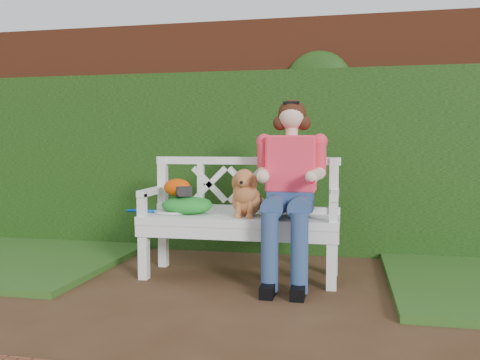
# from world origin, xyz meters

# --- Properties ---
(ground) EXTENTS (60.00, 60.00, 0.00)m
(ground) POSITION_xyz_m (0.00, 0.00, 0.00)
(ground) COLOR #402717
(brick_wall) EXTENTS (10.00, 0.30, 2.20)m
(brick_wall) POSITION_xyz_m (0.00, 1.90, 1.10)
(brick_wall) COLOR brown
(brick_wall) RESTS_ON ground
(ivy_hedge) EXTENTS (10.00, 0.18, 1.70)m
(ivy_hedge) POSITION_xyz_m (0.00, 1.68, 0.85)
(ivy_hedge) COLOR #30631B
(ivy_hedge) RESTS_ON ground
(garden_bench) EXTENTS (1.64, 0.77, 0.48)m
(garden_bench) POSITION_xyz_m (-0.00, 0.72, 0.24)
(garden_bench) COLOR white
(garden_bench) RESTS_ON ground
(seated_woman) EXTENTS (0.64, 0.80, 1.31)m
(seated_woman) POSITION_xyz_m (0.39, 0.70, 0.65)
(seated_woman) COLOR #E3557E
(seated_woman) RESTS_ON ground
(dog) EXTENTS (0.34, 0.39, 0.36)m
(dog) POSITION_xyz_m (0.06, 0.68, 0.66)
(dog) COLOR #A8743E
(dog) RESTS_ON garden_bench
(tennis_racket) EXTENTS (0.59, 0.42, 0.03)m
(tennis_racket) POSITION_xyz_m (-0.57, 0.71, 0.49)
(tennis_racket) COLOR white
(tennis_racket) RESTS_ON garden_bench
(green_bag) EXTENTS (0.44, 0.37, 0.14)m
(green_bag) POSITION_xyz_m (-0.43, 0.73, 0.55)
(green_bag) COLOR #177922
(green_bag) RESTS_ON garden_bench
(camera_item) EXTENTS (0.15, 0.13, 0.08)m
(camera_item) POSITION_xyz_m (-0.45, 0.71, 0.66)
(camera_item) COLOR black
(camera_item) RESTS_ON green_bag
(baseball_glove) EXTENTS (0.24, 0.20, 0.14)m
(baseball_glove) POSITION_xyz_m (-0.51, 0.73, 0.68)
(baseball_glove) COLOR #D14204
(baseball_glove) RESTS_ON green_bag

